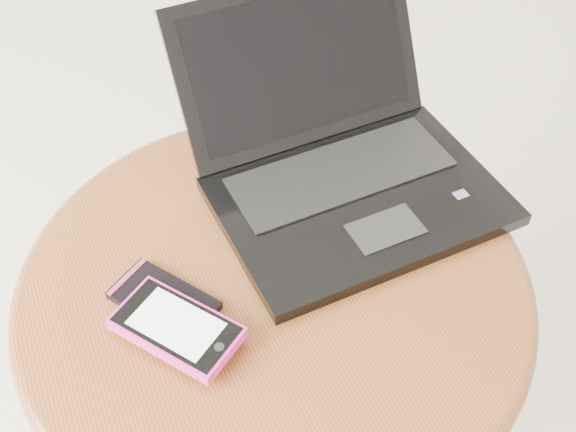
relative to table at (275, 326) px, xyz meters
name	(u,v)px	position (x,y,z in m)	size (l,w,h in m)	color
table	(275,326)	(0.00, 0.00, 0.00)	(0.56, 0.56, 0.44)	maroon
laptop	(341,160)	(0.13, 0.10, 0.13)	(0.33, 0.33, 0.19)	black
phone_black	(164,300)	(-0.12, 0.01, 0.10)	(0.11, 0.12, 0.01)	black
phone_pink	(177,328)	(-0.12, -0.03, 0.11)	(0.12, 0.14, 0.01)	#E82A92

